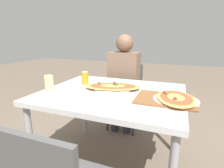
% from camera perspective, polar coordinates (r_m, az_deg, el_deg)
% --- Properties ---
extents(ground_plane, '(14.00, 14.00, 0.00)m').
position_cam_1_polar(ground_plane, '(1.85, 0.10, -24.66)').
color(ground_plane, '#6B5B4C').
extents(dining_table, '(1.18, 0.96, 0.73)m').
position_cam_1_polar(dining_table, '(1.52, 0.11, -4.93)').
color(dining_table, silver).
rests_on(dining_table, ground_plane).
extents(chair_far_seated, '(0.40, 0.40, 0.84)m').
position_cam_1_polar(chair_far_seated, '(2.34, 4.54, -2.49)').
color(chair_far_seated, '#4C4C4C').
rests_on(chair_far_seated, ground_plane).
extents(person_seated, '(0.36, 0.26, 1.22)m').
position_cam_1_polar(person_seated, '(2.18, 3.84, 2.58)').
color(person_seated, '#2D2D38').
rests_on(person_seated, ground_plane).
extents(pizza_main, '(0.55, 0.38, 0.06)m').
position_cam_1_polar(pizza_main, '(1.56, 0.29, -0.96)').
color(pizza_main, white).
rests_on(pizza_main, dining_table).
extents(soda_can, '(0.07, 0.07, 0.12)m').
position_cam_1_polar(soda_can, '(1.74, -8.79, 1.95)').
color(soda_can, orange).
rests_on(soda_can, dining_table).
extents(drink_glass, '(0.07, 0.07, 0.13)m').
position_cam_1_polar(drink_glass, '(1.60, -19.87, 0.32)').
color(drink_glass, '#E0DB7F').
rests_on(drink_glass, dining_table).
extents(serving_tray, '(0.42, 0.33, 0.01)m').
position_cam_1_polar(serving_tray, '(1.35, 16.96, -4.76)').
color(serving_tray, brown).
rests_on(serving_tray, dining_table).
extents(pizza_second, '(0.34, 0.44, 0.05)m').
position_cam_1_polar(pizza_second, '(1.35, 20.08, -4.53)').
color(pizza_second, white).
rests_on(pizza_second, dining_table).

